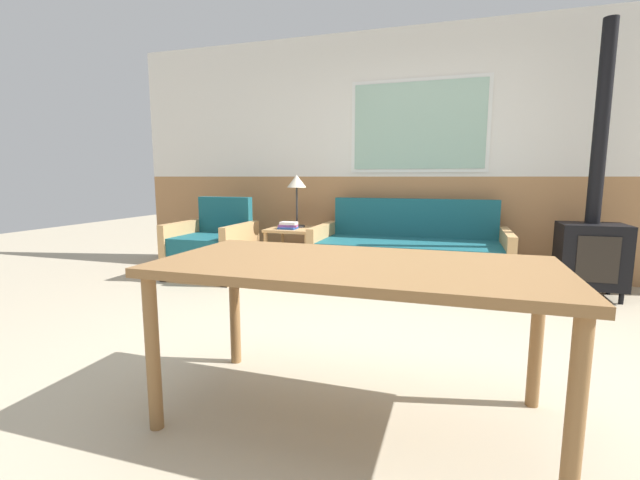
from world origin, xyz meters
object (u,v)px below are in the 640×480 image
(armchair, at_px, (212,252))
(table_lamp, at_px, (297,186))
(couch, at_px, (409,259))
(wood_stove, at_px, (592,234))
(side_table, at_px, (294,236))
(dining_table, at_px, (355,278))

(armchair, height_order, table_lamp, table_lamp)
(couch, distance_m, wood_stove, 1.65)
(armchair, distance_m, side_table, 0.91)
(table_lamp, bearing_deg, armchair, -153.41)
(couch, bearing_deg, wood_stove, 1.22)
(side_table, xyz_separation_m, wood_stove, (2.88, 0.02, 0.13))
(armchair, height_order, side_table, armchair)
(dining_table, height_order, wood_stove, wood_stove)
(armchair, distance_m, table_lamp, 1.18)
(armchair, bearing_deg, couch, 6.89)
(couch, bearing_deg, dining_table, -89.25)
(couch, height_order, side_table, couch)
(side_table, bearing_deg, table_lamp, 86.47)
(couch, bearing_deg, armchair, -171.60)
(dining_table, bearing_deg, wood_stove, 58.53)
(couch, relative_size, armchair, 2.20)
(dining_table, xyz_separation_m, wood_stove, (1.59, 2.59, -0.07))
(couch, height_order, table_lamp, table_lamp)
(side_table, distance_m, dining_table, 2.89)
(dining_table, relative_size, wood_stove, 0.71)
(couch, bearing_deg, table_lamp, 174.97)
(armchair, relative_size, wood_stove, 0.36)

